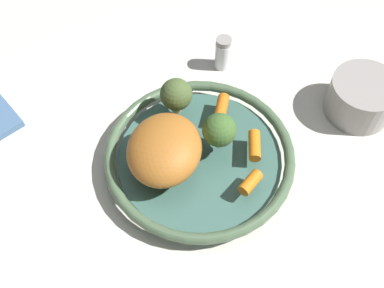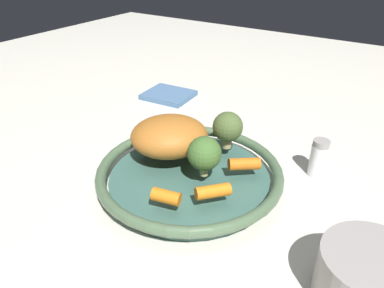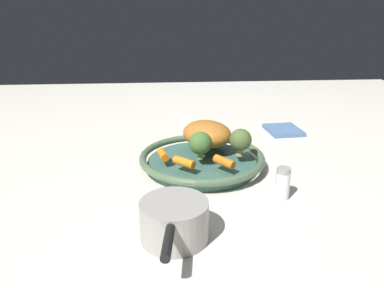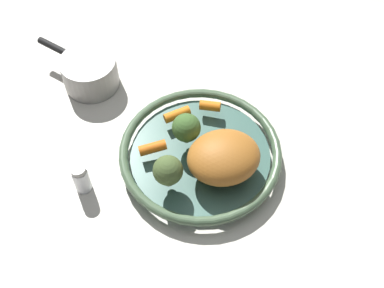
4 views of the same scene
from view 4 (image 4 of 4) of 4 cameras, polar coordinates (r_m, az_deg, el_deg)
The scene contains 10 objects.
ground_plane at distance 1.04m, azimuth 0.95°, elevation -1.86°, with size 2.49×2.49×0.00m, color silver.
serving_bowl at distance 1.02m, azimuth 0.96°, elevation -1.19°, with size 0.34×0.34×0.04m.
roast_chicken_piece at distance 0.95m, azimuth 3.70°, elevation -1.54°, with size 0.14×0.12×0.07m, color #B36926.
baby_carrot_left at distance 1.00m, azimuth -4.60°, elevation -0.45°, with size 0.02×0.02×0.06m, color orange.
baby_carrot_near_rim at distance 1.06m, azimuth 2.11°, elevation 4.44°, with size 0.02×0.02×0.04m, color orange.
baby_carrot_center at distance 1.05m, azimuth -1.75°, elevation 3.45°, with size 0.02×0.02×0.06m, color orange.
broccoli_floret_edge at distance 0.93m, azimuth -2.81°, elevation -3.12°, with size 0.06×0.06×0.07m.
broccoli_floret_mid at distance 0.98m, azimuth -0.66°, elevation 1.88°, with size 0.06×0.06×0.07m.
salt_shaker at distance 1.00m, azimuth -12.75°, elevation -3.89°, with size 0.03×0.03×0.07m.
saucepan at distance 1.17m, azimuth -11.81°, elevation 8.18°, with size 0.13×0.21×0.08m.
Camera 4 is at (-0.52, -0.23, 0.87)m, focal length 45.95 mm.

